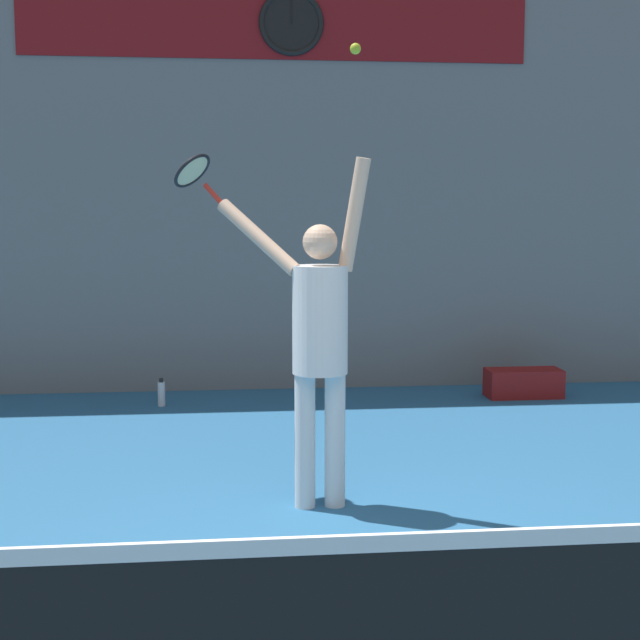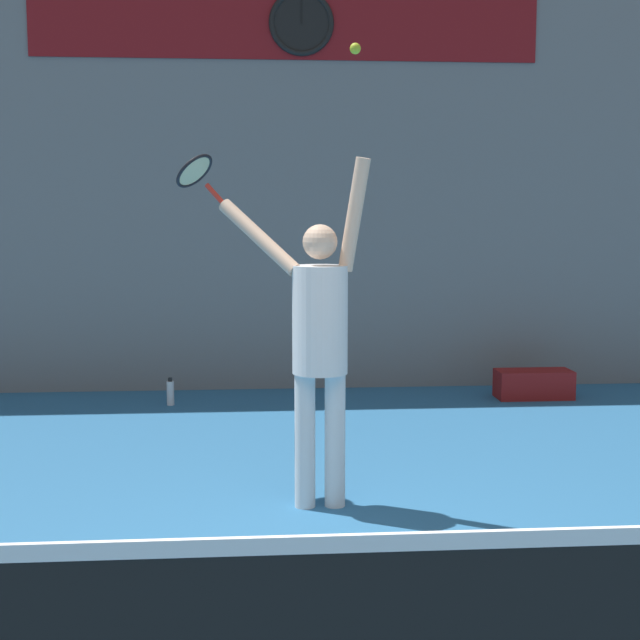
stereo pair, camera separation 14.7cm
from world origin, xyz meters
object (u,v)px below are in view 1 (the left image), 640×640
tennis_player (319,333)px  water_bottle (161,393)px  scoreboard_clock (291,23)px  tennis_ball (355,49)px  equipment_bag (523,383)px  tennis_racket (194,173)px

tennis_player → water_bottle: (-1.20, 3.06, -0.98)m
scoreboard_clock → tennis_ball: bearing=-88.5°
scoreboard_clock → tennis_player: 4.58m
tennis_ball → equipment_bag: (2.18, 3.18, -2.66)m
water_bottle → tennis_player: bearing=-68.6°
tennis_racket → tennis_ball: 1.32m
tennis_player → water_bottle: bearing=111.4°
scoreboard_clock → tennis_racket: (-0.87, -3.28, -1.63)m
tennis_racket → tennis_ball: (0.97, -0.54, 0.70)m
tennis_player → equipment_bag: 4.04m
scoreboard_clock → tennis_racket: bearing=-104.9°
scoreboard_clock → tennis_player: bearing=-91.7°
scoreboard_clock → equipment_bag: size_ratio=0.88×
tennis_racket → equipment_bag: size_ratio=0.51×
tennis_player → equipment_bag: tennis_player is taller
scoreboard_clock → tennis_racket: 3.77m
scoreboard_clock → equipment_bag: (2.28, -0.64, -3.59)m
equipment_bag → water_bottle: bearing=-179.2°
tennis_ball → equipment_bag: tennis_ball is taller
tennis_racket → equipment_bag: tennis_racket is taller
equipment_bag → tennis_ball: bearing=-124.4°
tennis_player → equipment_bag: size_ratio=2.91×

